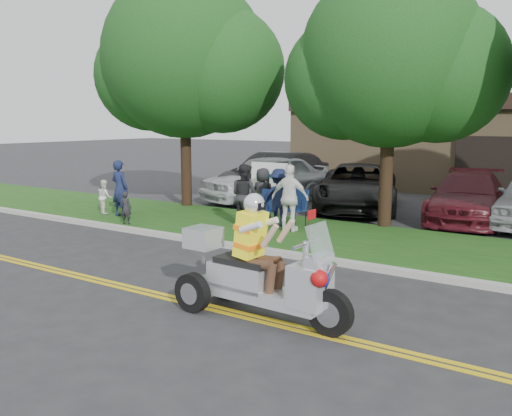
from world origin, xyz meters
The scene contains 22 objects.
ground centered at (0.00, 0.00, 0.00)m, with size 120.00×120.00×0.00m, color #28282B.
centerline_near centered at (0.00, -0.58, 0.01)m, with size 60.00×0.10×0.01m, color gold.
centerline_far centered at (0.00, -0.42, 0.01)m, with size 60.00×0.10×0.01m, color gold.
curb centered at (0.00, 3.05, 0.06)m, with size 60.00×0.25×0.12m, color #A8A89E.
grass_verge centered at (0.00, 5.20, 0.06)m, with size 60.00×4.00×0.10m, color #184412.
tree_left centered at (-6.44, 7.03, 4.85)m, with size 6.62×5.40×7.78m.
tree_mid centered at (0.55, 7.23, 4.43)m, with size 5.88×4.80×7.05m.
business_sign centered at (-2.90, 6.60, 1.26)m, with size 1.25×0.06×1.75m.
trike_scooter centered at (1.26, -0.43, 0.67)m, with size 2.94×1.00×1.93m.
lawn_chair_a centered at (-1.57, 5.98, 0.67)m, with size 0.68×0.69×1.00m.
lawn_chair_b centered at (-2.21, 5.37, 0.67)m, with size 0.56×0.58×1.01m.
spectator_adult_left centered at (-6.73, 4.19, 0.96)m, with size 0.62×0.41×1.71m, color #171E40.
spectator_adult_mid centered at (-2.72, 5.03, 0.96)m, with size 0.84×0.65×1.72m, color black.
spectator_adult_right centered at (-1.32, 5.10, 0.99)m, with size 1.03×0.43×1.76m, color white.
spectator_chair_a centered at (-1.95, 5.60, 0.90)m, with size 1.02×0.59×1.58m, color #141A39.
spectator_chair_b centered at (-2.82, 6.12, 0.87)m, with size 0.75×0.49×1.53m, color black.
child_left centered at (-5.65, 3.40, 0.57)m, with size 0.34×0.22×0.93m, color black.
child_right centered at (-7.52, 4.28, 0.64)m, with size 0.52×0.40×1.06m, color white.
parked_car_far_left centered at (-5.02, 9.82, 0.88)m, with size 2.07×5.15×1.75m, color silver.
parked_car_left centered at (-5.19, 10.74, 0.88)m, with size 1.86×5.34×1.76m, color #2B2A2D.
parked_car_mid centered at (-1.48, 9.94, 0.77)m, with size 2.55×5.53×1.54m, color black.
parked_car_right centered at (2.12, 9.82, 0.72)m, with size 2.03×4.99×1.45m, color #57141D.
Camera 1 is at (5.66, -7.10, 3.01)m, focal length 38.00 mm.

